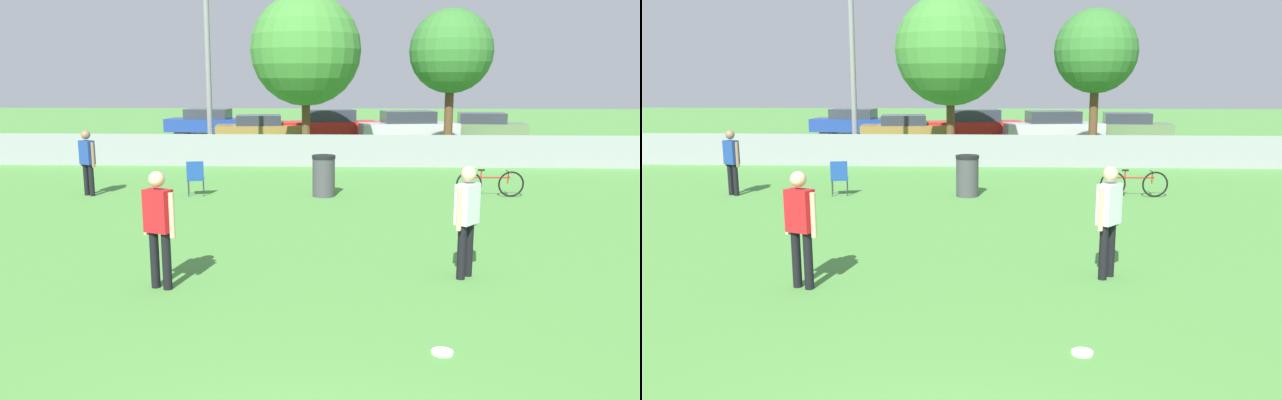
{
  "view_description": "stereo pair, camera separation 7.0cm",
  "coord_description": "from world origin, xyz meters",
  "views": [
    {
      "loc": [
        0.32,
        -3.07,
        2.97
      ],
      "look_at": [
        -0.11,
        6.72,
        1.05
      ],
      "focal_mm": 35.0,
      "sensor_mm": 36.0,
      "label": 1
    },
    {
      "loc": [
        0.39,
        -3.07,
        2.97
      ],
      "look_at": [
        -0.11,
        6.72,
        1.05
      ],
      "focal_mm": 35.0,
      "sensor_mm": 36.0,
      "label": 2
    }
  ],
  "objects": [
    {
      "name": "fence_backline",
      "position": [
        0.0,
        18.0,
        0.55
      ],
      "size": [
        25.05,
        0.07,
        1.21
      ],
      "color": "gray",
      "rests_on": "ground_plane"
    },
    {
      "name": "light_pole",
      "position": [
        -4.74,
        19.72,
        5.11
      ],
      "size": [
        0.9,
        0.36,
        8.7
      ],
      "color": "gray",
      "rests_on": "ground_plane"
    },
    {
      "name": "tree_near_pole",
      "position": [
        -1.29,
        21.04,
        4.02
      ],
      "size": [
        4.21,
        4.21,
        6.13
      ],
      "color": "brown",
      "rests_on": "ground_plane"
    },
    {
      "name": "tree_far_right",
      "position": [
        4.06,
        20.39,
        3.91
      ],
      "size": [
        3.05,
        3.05,
        5.46
      ],
      "color": "brown",
      "rests_on": "ground_plane"
    },
    {
      "name": "player_thrower_red",
      "position": [
        -2.33,
        5.37,
        0.98
      ],
      "size": [
        0.51,
        0.34,
        1.7
      ],
      "rotation": [
        0.0,
        0.0,
        -0.37
      ],
      "color": "black",
      "rests_on": "ground_plane"
    },
    {
      "name": "player_receiver_white",
      "position": [
        2.11,
        6.07,
        0.98
      ],
      "size": [
        0.41,
        0.43,
        1.7
      ],
      "rotation": [
        0.0,
        0.0,
        0.87
      ],
      "color": "black",
      "rests_on": "ground_plane"
    },
    {
      "name": "spectator_in_blue",
      "position": [
        -6.31,
        12.43,
        0.96
      ],
      "size": [
        0.47,
        0.36,
        1.68
      ],
      "rotation": [
        0.0,
        0.0,
        2.65
      ],
      "color": "black",
      "rests_on": "ground_plane"
    },
    {
      "name": "frisbee_disc",
      "position": [
        1.38,
        3.37,
        0.01
      ],
      "size": [
        0.25,
        0.25,
        0.03
      ],
      "color": "white",
      "rests_on": "ground_plane"
    },
    {
      "name": "folding_chair_sideline",
      "position": [
        -3.56,
        12.51,
        0.51
      ],
      "size": [
        0.5,
        0.51,
        0.9
      ],
      "rotation": [
        0.0,
        0.0,
        3.35
      ],
      "color": "#333338",
      "rests_on": "ground_plane"
    },
    {
      "name": "bicycle_sideline",
      "position": [
        3.95,
        12.71,
        0.34
      ],
      "size": [
        1.72,
        0.44,
        0.7
      ],
      "rotation": [
        0.0,
        0.0,
        0.02
      ],
      "color": "black",
      "rests_on": "ground_plane"
    },
    {
      "name": "trash_bin",
      "position": [
        -0.28,
        12.59,
        0.53
      ],
      "size": [
        0.6,
        0.6,
        1.05
      ],
      "color": "#3F3F44",
      "rests_on": "ground_plane"
    },
    {
      "name": "parked_car_blue",
      "position": [
        -7.1,
        29.96,
        0.67
      ],
      "size": [
        4.45,
        2.04,
        1.38
      ],
      "rotation": [
        0.0,
        0.0,
        -0.07
      ],
      "color": "black",
      "rests_on": "ground_plane"
    },
    {
      "name": "parked_car_tan",
      "position": [
        -3.86,
        26.18,
        0.63
      ],
      "size": [
        4.15,
        2.22,
        1.27
      ],
      "rotation": [
        0.0,
        0.0,
        0.13
      ],
      "color": "black",
      "rests_on": "ground_plane"
    },
    {
      "name": "parked_car_red",
      "position": [
        -0.56,
        27.19,
        0.71
      ],
      "size": [
        4.79,
        2.44,
        1.5
      ],
      "rotation": [
        0.0,
        0.0,
        0.18
      ],
      "color": "black",
      "rests_on": "ground_plane"
    },
    {
      "name": "parked_car_silver",
      "position": [
        3.14,
        26.37,
        0.7
      ],
      "size": [
        4.78,
        2.47,
        1.47
      ],
      "rotation": [
        0.0,
        0.0,
        0.17
      ],
      "color": "black",
      "rests_on": "ground_plane"
    },
    {
      "name": "parked_car_olive",
      "position": [
        6.72,
        27.17,
        0.67
      ],
      "size": [
        4.27,
        2.16,
        1.36
      ],
      "rotation": [
        0.0,
        0.0,
        -0.08
      ],
      "color": "black",
      "rests_on": "ground_plane"
    }
  ]
}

